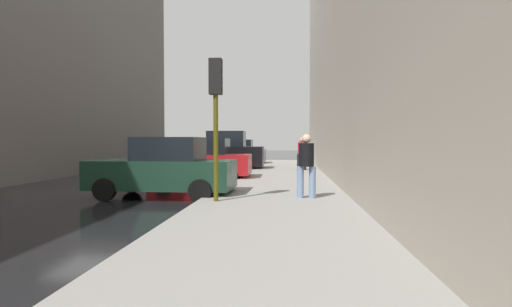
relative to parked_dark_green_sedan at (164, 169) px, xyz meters
The scene contains 10 objects.
ground_plane 2.93m from the parked_dark_green_sedan, 160.96° to the left, with size 120.00×120.00×0.00m, color black.
sidewalk 3.56m from the parked_dark_green_sedan, 15.24° to the left, with size 4.00×40.00×0.15m, color gray.
parked_dark_green_sedan is the anchor object (origin of this frame).
parked_red_hatchback 5.20m from the parked_dark_green_sedan, 90.00° to the left, with size 4.21×2.08×1.79m.
parked_black_suv 10.90m from the parked_dark_green_sedan, 90.00° to the left, with size 4.62×2.10×2.25m.
parked_gray_coupe 16.42m from the parked_dark_green_sedan, 90.00° to the left, with size 4.20×2.07×1.79m.
fire_hydrant 5.20m from the parked_dark_green_sedan, 69.67° to the left, with size 0.42×0.22×0.70m.
traffic_light 3.11m from the parked_dark_green_sedan, 40.92° to the right, with size 0.32×0.32×3.60m.
pedestrian_in_red_jacket 10.47m from the parked_dark_green_sedan, 65.32° to the left, with size 0.53×0.48×1.71m.
pedestrian_in_jeans 4.27m from the parked_dark_green_sedan, 11.88° to the right, with size 0.51×0.42×1.71m.
Camera 1 is at (6.35, -12.51, 1.67)m, focal length 28.00 mm.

